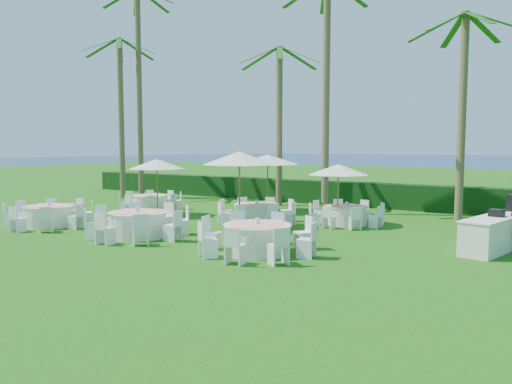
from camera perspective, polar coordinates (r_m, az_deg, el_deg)
ground at (r=16.65m, az=-10.23°, el=-5.30°), size 120.00×120.00×0.00m
hedge at (r=26.51m, az=7.88°, el=-0.03°), size 34.00×1.00×1.20m
banquet_table_a at (r=20.44m, az=-22.56°, el=-2.48°), size 3.18×3.18×0.96m
banquet_table_b at (r=17.16m, az=-13.36°, el=-3.53°), size 3.41×3.41×1.02m
banquet_table_c at (r=14.18m, az=0.15°, el=-5.24°), size 3.38×3.38×1.01m
banquet_table_d at (r=24.07m, az=-11.95°, el=-1.15°), size 2.89×2.89×0.89m
banquet_table_e at (r=19.54m, az=0.07°, el=-2.44°), size 3.10×3.10×0.94m
banquet_table_f at (r=19.66m, az=10.31°, el=-2.56°), size 2.90×2.90×0.88m
umbrella_a at (r=22.10m, az=-11.28°, el=3.15°), size 2.39×2.39×2.47m
umbrella_b at (r=18.43m, az=-1.92°, el=3.89°), size 2.75×2.75×2.84m
umbrella_c at (r=23.05m, az=1.33°, el=3.73°), size 2.93×2.93×2.64m
umbrella_d at (r=19.37m, az=9.38°, el=2.54°), size 2.37×2.37×2.34m
buffet_table at (r=16.63m, az=26.28°, el=-3.93°), size 1.77×4.36×1.52m
palm_a at (r=30.53m, az=-13.21°, el=11.71°), size 4.25×4.37×12.07m
palm_b at (r=25.41m, az=2.68°, el=8.44°), size 4.40×4.01×7.98m
palm_c at (r=22.72m, az=8.02°, el=11.81°), size 4.40×3.98×10.33m
palm_d at (r=21.86m, az=22.52°, el=9.02°), size 4.41×4.10×8.32m
palm_f at (r=30.09m, az=-15.17°, el=8.93°), size 4.29×4.34×9.16m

